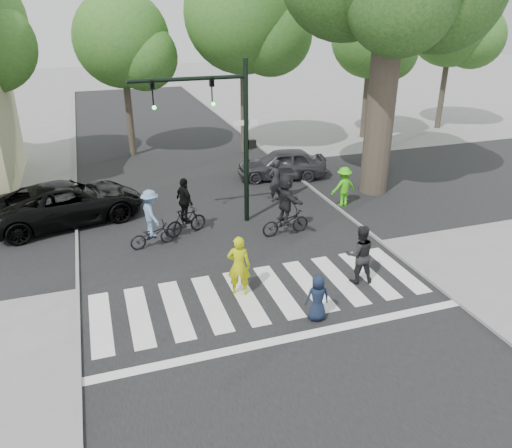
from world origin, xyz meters
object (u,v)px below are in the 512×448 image
(cyclist_mid, at_px, (185,212))
(cyclist_right, at_px, (286,208))
(pedestrian_woman, at_px, (239,266))
(traffic_signal, at_px, (223,122))
(car_grey, at_px, (282,164))
(pedestrian_child, at_px, (318,298))
(cyclist_left, at_px, (152,223))
(car_suv, at_px, (68,203))
(pedestrian_adult, at_px, (360,254))

(cyclist_mid, relative_size, cyclist_right, 0.93)
(pedestrian_woman, distance_m, cyclist_mid, 4.54)
(traffic_signal, relative_size, cyclist_mid, 2.81)
(pedestrian_woman, distance_m, car_grey, 10.47)
(pedestrian_child, distance_m, car_grey, 11.62)
(traffic_signal, distance_m, pedestrian_woman, 5.87)
(cyclist_mid, bearing_deg, pedestrian_woman, -81.82)
(cyclist_left, relative_size, car_suv, 0.37)
(pedestrian_child, xyz_separation_m, cyclist_left, (-3.50, 5.75, 0.23))
(car_grey, bearing_deg, pedestrian_adult, 3.68)
(cyclist_mid, relative_size, car_suv, 0.38)
(cyclist_mid, distance_m, cyclist_right, 3.59)
(pedestrian_child, distance_m, car_suv, 10.87)
(pedestrian_child, height_order, cyclist_left, cyclist_left)
(cyclist_mid, bearing_deg, car_grey, 40.62)
(pedestrian_adult, bearing_deg, traffic_signal, -52.33)
(pedestrian_adult, distance_m, car_grey, 9.82)
(cyclist_mid, distance_m, car_grey, 7.31)
(traffic_signal, distance_m, pedestrian_adult, 6.74)
(cyclist_left, bearing_deg, pedestrian_woman, -63.61)
(traffic_signal, distance_m, car_suv, 6.75)
(cyclist_mid, xyz_separation_m, car_suv, (-4.02, 2.53, -0.10))
(cyclist_left, bearing_deg, traffic_signal, 20.66)
(car_suv, bearing_deg, pedestrian_adult, -145.60)
(pedestrian_woman, bearing_deg, traffic_signal, -78.19)
(pedestrian_adult, bearing_deg, cyclist_mid, -37.71)
(pedestrian_child, xyz_separation_m, cyclist_right, (1.17, 5.21, 0.36))
(pedestrian_woman, relative_size, car_grey, 0.44)
(pedestrian_adult, bearing_deg, cyclist_left, -26.44)
(pedestrian_child, relative_size, pedestrian_adult, 0.72)
(pedestrian_woman, height_order, cyclist_mid, cyclist_mid)
(cyclist_right, relative_size, car_suv, 0.41)
(pedestrian_child, bearing_deg, pedestrian_adult, -139.03)
(traffic_signal, height_order, car_suv, traffic_signal)
(pedestrian_child, height_order, cyclist_mid, cyclist_mid)
(traffic_signal, height_order, pedestrian_child, traffic_signal)
(cyclist_left, height_order, car_suv, cyclist_left)
(cyclist_right, relative_size, car_grey, 0.55)
(cyclist_mid, distance_m, car_suv, 4.75)
(pedestrian_adult, height_order, car_grey, pedestrian_adult)
(traffic_signal, distance_m, pedestrian_child, 7.60)
(traffic_signal, xyz_separation_m, pedestrian_woman, (-0.96, -4.96, -2.99))
(cyclist_left, xyz_separation_m, car_grey, (6.83, 5.38, -0.18))
(traffic_signal, bearing_deg, car_suv, 159.87)
(traffic_signal, distance_m, cyclist_left, 4.31)
(pedestrian_woman, height_order, cyclist_left, cyclist_left)
(traffic_signal, distance_m, cyclist_right, 3.76)
(cyclist_left, distance_m, cyclist_right, 4.71)
(traffic_signal, xyz_separation_m, pedestrian_adult, (2.63, -5.44, -2.99))
(car_grey, bearing_deg, pedestrian_child, -5.26)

